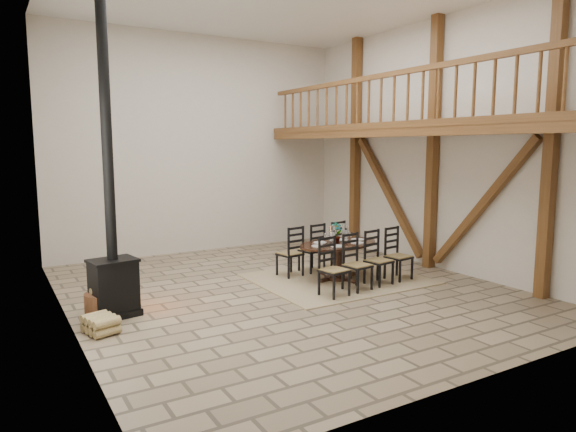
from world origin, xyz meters
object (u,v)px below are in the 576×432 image
dining_table (341,261)px  log_stack (101,324)px  log_basket (104,304)px  wood_stove (112,241)px

dining_table → log_stack: bearing=178.6°
log_basket → dining_table: bearing=-1.3°
wood_stove → log_basket: bearing=153.9°
wood_stove → log_stack: bearing=-126.6°
dining_table → log_stack: 4.42m
wood_stove → log_stack: 1.23m
wood_stove → log_stack: wood_stove is taller
wood_stove → dining_table: bearing=-10.6°
dining_table → wood_stove: (-4.06, 0.06, 0.76)m
log_stack → wood_stove: bearing=63.2°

